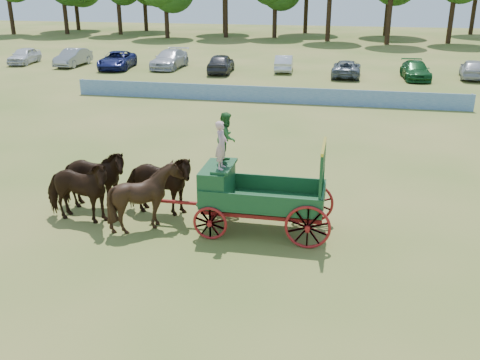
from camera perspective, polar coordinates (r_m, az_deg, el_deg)
name	(u,v)px	position (r m, az deg, el deg)	size (l,w,h in m)	color
ground	(210,215)	(18.50, -3.27, -3.71)	(160.00, 160.00, 0.00)	#9B8346
horse_lead_left	(77,191)	(18.33, -16.99, -1.13)	(1.19, 2.60, 2.20)	black
horse_lead_right	(92,179)	(19.23, -15.49, 0.06)	(1.19, 2.60, 2.20)	black
horse_wheel_left	(146,197)	(17.35, -9.97, -1.75)	(1.78, 2.00, 2.20)	black
horse_wheel_right	(158,184)	(18.30, -8.75, -0.47)	(1.19, 2.60, 2.20)	black
farm_dray	(240,181)	(16.87, 0.04, -0.08)	(6.00, 2.00, 3.75)	maroon
sponsor_banner	(264,94)	(35.41, 2.56, 9.11)	(26.00, 0.08, 1.05)	#1B5697
parked_cars	(221,63)	(47.72, -2.01, 12.42)	(42.51, 6.94, 1.63)	silver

